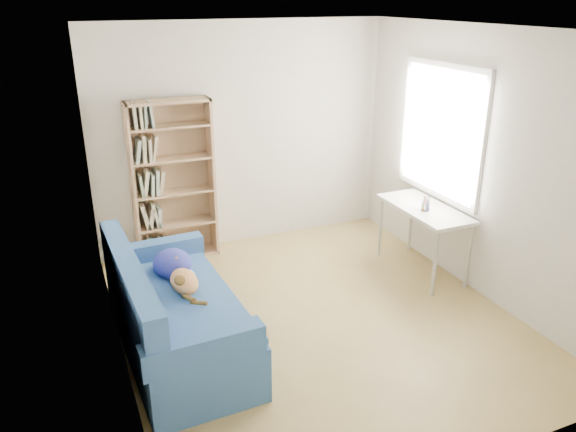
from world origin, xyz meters
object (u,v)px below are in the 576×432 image
object	(u,v)px
desk	(424,214)
pen_cup	(426,205)
sofa	(173,315)
bookshelf	(174,188)

from	to	relation	value
desk	pen_cup	world-z (taller)	pen_cup
sofa	bookshelf	world-z (taller)	bookshelf
desk	bookshelf	bearing A→B (deg)	148.85
sofa	pen_cup	size ratio (longest dim) A/B	11.24
sofa	pen_cup	world-z (taller)	sofa
desk	pen_cup	xyz separation A→B (m)	(-0.05, -0.08, 0.14)
sofa	bookshelf	distance (m)	1.98
bookshelf	desk	xyz separation A→B (m)	(2.36, -1.43, -0.17)
sofa	pen_cup	distance (m)	2.81
bookshelf	desk	world-z (taller)	bookshelf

